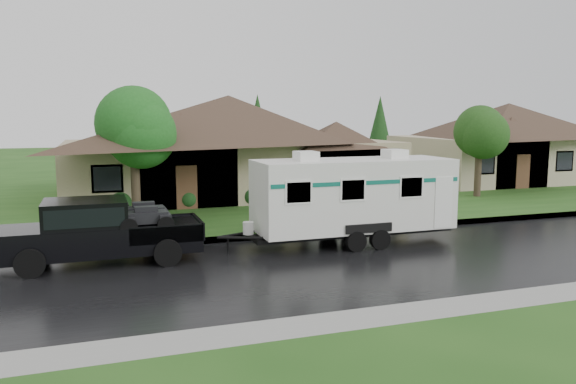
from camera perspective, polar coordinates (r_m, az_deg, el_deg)
The scene contains 11 objects.
ground at distance 19.07m, azimuth -2.28°, elevation -6.23°, with size 140.00×140.00×0.00m, color #234E18.
road at distance 17.22m, azimuth -0.35°, elevation -7.74°, with size 140.00×8.00×0.01m, color black.
curb at distance 21.16m, azimuth -4.03°, elevation -4.62°, with size 140.00×0.50×0.15m, color gray.
lawn at distance 33.46m, azimuth -9.67°, elevation -0.12°, with size 140.00×26.00×0.15m, color #234E18.
house_main at distance 32.48m, azimuth -5.47°, elevation 5.95°, with size 19.44×10.80×6.90m.
house_neighbor at distance 42.30m, azimuth 21.82°, elevation 5.49°, with size 15.12×9.72×6.45m.
tree_left_green at distance 25.01m, azimuth -15.42°, elevation 6.03°, with size 3.33×3.33×5.51m.
tree_right_green at distance 32.69m, azimuth 18.90°, elevation 5.78°, with size 3.10×3.10×5.13m.
shrub_row at distance 28.27m, azimuth -3.81°, elevation -0.29°, with size 13.60×1.00×1.00m.
pickup_truck at distance 18.48m, azimuth -18.90°, elevation -3.63°, with size 6.12×2.33×2.04m.
travel_trailer at distance 20.32m, azimuth 6.67°, elevation -0.24°, with size 7.55×2.65×3.39m.
Camera 1 is at (-5.29, -17.73, 4.62)m, focal length 35.00 mm.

